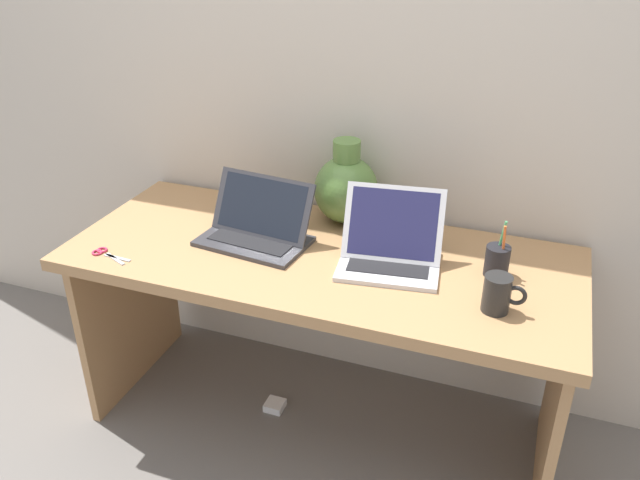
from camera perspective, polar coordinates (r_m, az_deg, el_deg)
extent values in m
plane|color=slate|center=(2.51, 0.00, -15.60)|extent=(6.00, 6.00, 0.00)
cube|color=beige|center=(2.25, 3.48, 14.28)|extent=(4.40, 0.04, 2.40)
cube|color=#AD7F51|center=(2.09, 0.00, -1.69)|extent=(1.65, 0.69, 0.04)
cube|color=#AD7F51|center=(2.62, -16.39, -5.50)|extent=(0.03, 0.58, 0.67)
cube|color=#AD7F51|center=(2.21, 19.98, -13.18)|extent=(0.03, 0.58, 0.67)
cube|color=#333338|center=(2.15, -5.86, -0.11)|extent=(0.38, 0.26, 0.01)
cube|color=black|center=(2.15, -5.88, 0.10)|extent=(0.30, 0.16, 0.00)
cube|color=#333338|center=(2.16, -5.10, 2.97)|extent=(0.36, 0.14, 0.19)
cube|color=black|center=(2.16, -5.10, 2.97)|extent=(0.32, 0.13, 0.17)
cube|color=silver|center=(2.01, 6.10, -2.24)|extent=(0.34, 0.28, 0.01)
cube|color=black|center=(2.01, 6.11, -2.02)|extent=(0.26, 0.18, 0.00)
cube|color=silver|center=(2.02, 6.48, 1.44)|extent=(0.32, 0.16, 0.21)
cube|color=#23234C|center=(2.02, 6.48, 1.44)|extent=(0.28, 0.14, 0.19)
ellipsoid|color=#5B843D|center=(2.25, 2.34, 4.46)|extent=(0.22, 0.22, 0.24)
cylinder|color=#5B843D|center=(2.20, 2.41, 7.89)|extent=(0.09, 0.09, 0.07)
cylinder|color=black|center=(1.84, 15.32, -4.59)|extent=(0.08, 0.08, 0.11)
torus|color=black|center=(1.84, 16.90, -4.70)|extent=(0.06, 0.01, 0.06)
cylinder|color=black|center=(2.02, 15.34, -1.80)|extent=(0.07, 0.07, 0.10)
cylinder|color=#4CA566|center=(2.00, 15.62, -0.26)|extent=(0.02, 0.01, 0.15)
cylinder|color=orange|center=(1.98, 15.87, -0.63)|extent=(0.01, 0.02, 0.15)
cube|color=#B7B7BC|center=(2.15, -17.45, -1.51)|extent=(0.10, 0.02, 0.00)
cube|color=#B7B7BC|center=(2.15, -17.63, -1.61)|extent=(0.10, 0.05, 0.00)
torus|color=#D83359|center=(2.20, -19.05, -1.04)|extent=(0.03, 0.04, 0.01)
torus|color=#D83359|center=(2.21, -18.67, -0.84)|extent=(0.03, 0.04, 0.01)
cube|color=white|center=(2.55, -4.00, -14.33)|extent=(0.07, 0.07, 0.03)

